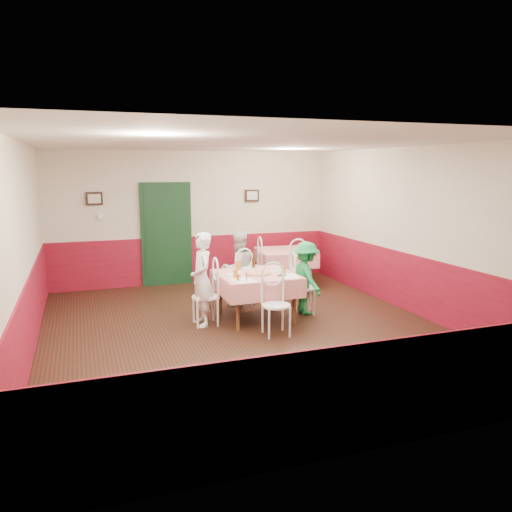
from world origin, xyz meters
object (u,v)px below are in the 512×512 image
object	(u,v)px
pizza	(258,273)
glass_b	(283,270)
chair_left	(205,297)
main_table	(256,297)
beer_bottle	(254,262)
glass_a	(236,274)
chair_far	(239,281)
diner_left	(202,279)
diner_far	(238,269)
chair_right	(303,288)
chair_near	(276,305)
chair_second_b	(300,271)
glass_c	(238,265)
wallet	(282,275)
chair_second_a	(252,267)
second_table	(285,268)
diner_right	(306,278)

from	to	relation	value
pizza	glass_b	distance (m)	0.41
chair_left	main_table	bearing A→B (deg)	92.66
pizza	beer_bottle	bearing A→B (deg)	79.91
glass_a	glass_b	bearing A→B (deg)	2.74
chair_far	glass_b	bearing A→B (deg)	98.92
glass_b	diner_left	world-z (taller)	diner_left
diner_far	chair_right	bearing A→B (deg)	122.13
chair_near	diner_far	bearing A→B (deg)	93.96
chair_near	beer_bottle	world-z (taller)	beer_bottle
chair_right	chair_second_b	xyz separation A→B (m)	(0.54, 1.29, 0.00)
glass_c	chair_second_b	bearing A→B (deg)	29.67
main_table	pizza	xyz separation A→B (m)	(0.02, -0.04, 0.40)
wallet	chair_second_b	bearing A→B (deg)	55.61
chair_second_a	glass_a	world-z (taller)	chair_second_a
main_table	diner_left	distance (m)	0.97
chair_near	diner_left	distance (m)	1.27
chair_far	glass_a	xyz separation A→B (m)	(-0.40, -1.08, 0.38)
second_table	pizza	size ratio (longest dim) A/B	2.77
second_table	glass_b	bearing A→B (deg)	-113.70
glass_c	wallet	bearing A→B (deg)	-55.26
chair_right	glass_a	bearing A→B (deg)	114.30
chair_far	chair_near	bearing A→B (deg)	78.15
chair_second_b	glass_a	xyz separation A→B (m)	(-1.80, -1.53, 0.38)
main_table	chair_left	distance (m)	0.85
glass_b	glass_c	bearing A→B (deg)	133.45
chair_near	chair_left	bearing A→B (deg)	138.96
chair_second_b	glass_a	size ratio (longest dim) A/B	6.82
beer_bottle	wallet	size ratio (longest dim) A/B	1.95
pizza	diner_left	world-z (taller)	diner_left
beer_bottle	diner_far	bearing A→B (deg)	104.34
glass_a	diner_far	size ratio (longest dim) A/B	0.10
main_table	chair_far	distance (m)	0.85
chair_near	diner_left	size ratio (longest dim) A/B	0.61
wallet	diner_left	size ratio (longest dim) A/B	0.07
glass_a	diner_far	distance (m)	1.21
glass_c	diner_right	size ratio (longest dim) A/B	0.12
glass_b	wallet	world-z (taller)	glass_b
chair_second_b	glass_c	distance (m)	1.83
beer_bottle	diner_right	bearing A→B (deg)	-27.36
chair_left	chair_far	distance (m)	1.20
main_table	wallet	xyz separation A→B (m)	(0.32, -0.30, 0.40)
main_table	chair_second_a	xyz separation A→B (m)	(0.64, 2.05, 0.08)
chair_second_b	pizza	xyz separation A→B (m)	(-1.36, -1.34, 0.32)
glass_c	diner_left	size ratio (longest dim) A/B	0.10
main_table	pizza	size ratio (longest dim) A/B	3.01
second_table	pizza	world-z (taller)	pizza
chair_second_b	diner_far	distance (m)	1.47
chair_near	chair_second_b	world-z (taller)	same
glass_a	beer_bottle	distance (m)	0.84
glass_b	glass_c	xyz separation A→B (m)	(-0.57, 0.60, 0.01)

